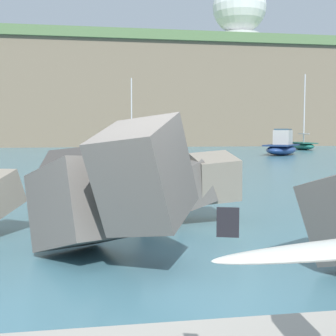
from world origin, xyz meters
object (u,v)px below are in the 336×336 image
(boat_near_left, at_px, (132,144))
(boat_near_centre, at_px, (282,147))
(radar_dome, at_px, (239,13))
(boat_mid_left, at_px, (302,145))

(boat_near_left, bearing_deg, boat_near_centre, -52.04)
(boat_near_centre, distance_m, radar_dome, 41.07)
(boat_near_left, relative_size, boat_near_centre, 1.47)
(boat_near_centre, height_order, radar_dome, radar_dome)
(boat_near_left, relative_size, boat_mid_left, 0.98)
(boat_near_centre, xyz_separation_m, radar_dome, (7.85, 35.28, 19.50))
(radar_dome, bearing_deg, boat_mid_left, -92.98)
(boat_near_centre, height_order, boat_mid_left, boat_mid_left)
(boat_mid_left, distance_m, radar_dome, 32.14)
(boat_near_centre, bearing_deg, boat_mid_left, 56.66)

